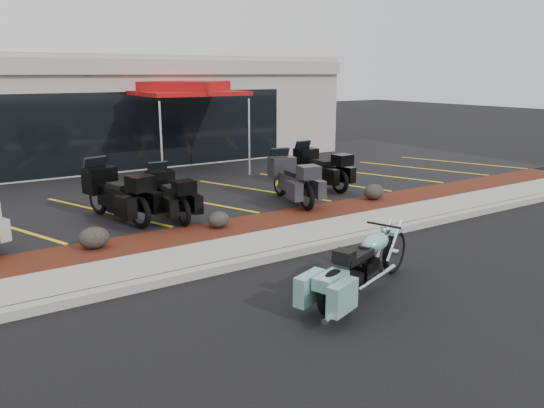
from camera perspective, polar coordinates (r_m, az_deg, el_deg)
ground at (r=9.51m, az=5.18°, el=-7.09°), size 90.00×90.00×0.00m
curb at (r=10.16m, az=2.05°, el=-5.19°), size 24.00×0.25×0.15m
sidewalk at (r=10.71m, az=-0.10°, el=-4.16°), size 24.00×1.20×0.15m
mulch_bed at (r=11.69m, az=-3.29°, el=-2.60°), size 24.00×1.20×0.16m
upper_lot at (r=16.47m, az=-12.65°, el=1.93°), size 26.00×9.60×0.15m
dealership_building at (r=22.17m, az=-18.72°, el=9.59°), size 18.00×8.16×4.00m
boulder_left at (r=10.60m, az=-18.61°, el=-3.46°), size 0.58×0.48×0.41m
boulder_mid at (r=11.46m, az=-5.78°, el=-1.68°), size 0.49×0.41×0.35m
boulder_right at (r=14.18m, az=10.88°, el=1.30°), size 0.58×0.48×0.41m
hero_cruiser at (r=9.38m, az=13.02°, el=-4.38°), size 3.00×1.69×1.03m
touring_black_front at (r=13.03m, az=-18.28°, el=1.87°), size 1.47×2.52×1.38m
touring_black_mid at (r=12.95m, az=-12.08°, el=1.84°), size 0.84×2.11×1.22m
touring_grey at (r=14.22m, az=0.86°, el=3.43°), size 1.26×2.39×1.32m
touring_black_rear at (r=15.91m, az=3.35°, el=4.50°), size 0.96×2.28×1.31m
traffic_cone at (r=15.65m, az=-16.99°, el=2.07°), size 0.39×0.39×0.40m
popup_canopy at (r=17.83m, az=-9.28°, el=12.03°), size 3.44×3.44×2.99m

